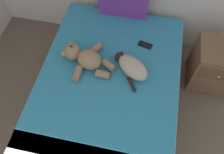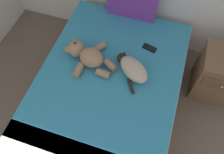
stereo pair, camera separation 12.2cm
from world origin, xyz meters
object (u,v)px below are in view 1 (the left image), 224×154
Objects in this scene: cat at (131,67)px; nightstand at (214,65)px; cell_phone at (145,45)px; teddy_bear at (85,58)px; bed at (109,90)px.

nightstand is (0.89, 0.40, -0.29)m from cat.
cell_phone is 0.82m from nightstand.
teddy_bear reaches higher than cat.
nightstand is at bearing 3.60° from cell_phone.
cat is 0.37m from cell_phone.
cell_phone is at bearing 58.19° from bed.
cat is at bearing 33.25° from bed.
teddy_bear is at bearing -148.75° from cell_phone.
cat is 0.47m from teddy_bear.
bed is 3.33× the size of nightstand.
cat is 2.50× the size of cell_phone.
teddy_bear is at bearing 153.24° from bed.
bed is 0.41m from cat.
nightstand is at bearing 24.08° from cat.
bed is at bearing -146.75° from cat.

